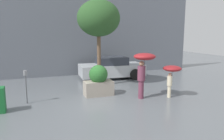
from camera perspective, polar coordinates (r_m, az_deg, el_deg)
ground_plane at (r=8.67m, az=-3.99°, el=-9.00°), size 40.00×40.00×0.00m
building_facade at (r=14.58m, az=-11.48°, el=10.35°), size 18.00×0.30×6.00m
planter_box at (r=9.77m, az=-3.56°, el=-2.91°), size 1.28×0.83×1.38m
person_adult at (r=9.25m, az=8.25°, el=1.69°), size 0.92×0.92×1.94m
person_child at (r=9.69m, az=15.33°, el=-0.36°), size 0.79×0.79×1.39m
parked_car_near at (r=13.51m, az=-0.13°, el=0.48°), size 3.99×2.17×1.33m
street_tree at (r=11.32m, az=-3.52°, el=13.25°), size 2.18×2.18×4.44m
parking_meter at (r=9.19m, az=-21.63°, el=-2.44°), size 0.14×0.14×1.33m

